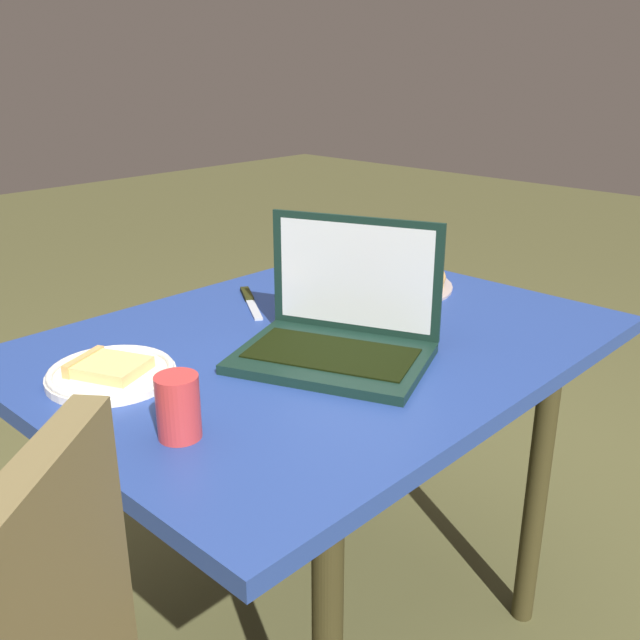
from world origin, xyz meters
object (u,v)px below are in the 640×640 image
object	(u,v)px
drink_cup	(178,406)
table_knife	(250,300)
pizza_plate	(110,372)
dining_table	(320,372)
pizza_tray	(375,277)
laptop	(339,330)

from	to	relation	value
drink_cup	table_knife	bearing A→B (deg)	-140.60
pizza_plate	dining_table	bearing A→B (deg)	162.33
pizza_tray	drink_cup	xyz separation A→B (m)	(0.77, 0.26, 0.03)
dining_table	pizza_plate	xyz separation A→B (m)	(0.40, -0.13, 0.09)
pizza_plate	pizza_tray	size ratio (longest dim) A/B	0.59
dining_table	pizza_plate	bearing A→B (deg)	-17.67
laptop	table_knife	size ratio (longest dim) A/B	2.16
table_knife	drink_cup	xyz separation A→B (m)	(0.48, 0.40, 0.05)
laptop	table_knife	bearing A→B (deg)	-103.70
dining_table	table_knife	size ratio (longest dim) A/B	5.94
laptop	pizza_plate	xyz separation A→B (m)	(0.36, -0.22, -0.04)
laptop	table_knife	distance (m)	0.37
laptop	dining_table	bearing A→B (deg)	-114.19
laptop	drink_cup	world-z (taller)	laptop
drink_cup	dining_table	bearing A→B (deg)	-163.81
pizza_tray	drink_cup	distance (m)	0.82
pizza_tray	laptop	bearing A→B (deg)	30.56
pizza_plate	pizza_tray	world-z (taller)	pizza_tray
dining_table	laptop	distance (m)	0.16
laptop	pizza_tray	distance (m)	0.44
laptop	drink_cup	size ratio (longest dim) A/B	4.18
laptop	pizza_plate	size ratio (longest dim) A/B	1.85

